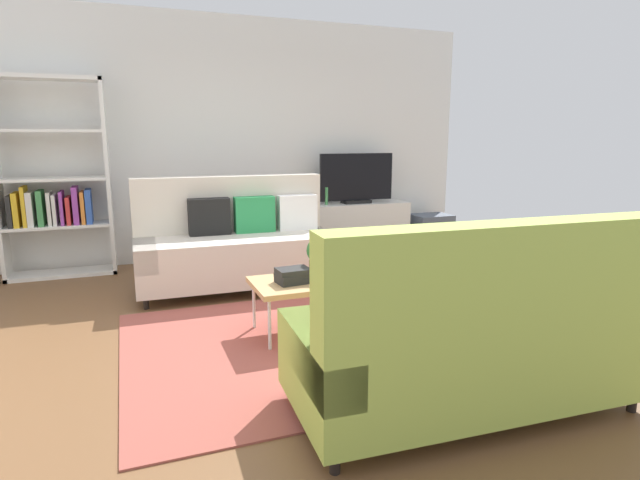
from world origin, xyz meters
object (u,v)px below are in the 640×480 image
Objects in this scene: storage_trunk at (431,230)px; tv_console at (355,227)px; couch_green at (469,336)px; tv at (356,179)px; table_book_0 at (293,280)px; couch_beige at (236,243)px; bottle_0 at (326,196)px; vase_0 at (313,198)px; bookshelf at (53,188)px; potted_plant at (320,256)px; coffee_table at (324,282)px.

tv_console is at bearing 174.81° from storage_trunk.
couch_green is 4.13m from tv.
couch_green is at bearing -69.07° from table_book_0.
couch_beige reaches higher than tv_console.
storage_trunk is at bearing -2.25° from bottle_0.
tv_console is 1.11m from storage_trunk.
table_book_0 is at bearing -112.94° from vase_0.
table_book_0 is at bearing 113.92° from couch_green.
couch_green is at bearing -106.27° from tv.
potted_plant is (2.08, -2.49, -0.37)m from bookshelf.
bottle_0 reaches higher than table_book_0.
bottle_0 is at bearing -174.62° from tv_console.
couch_green reaches higher than table_book_0.
tv_console is at bearing 56.63° from table_book_0.
coffee_table is at bearing -108.15° from vase_0.
vase_0 is at bearing 175.07° from tv_console.
bookshelf reaches higher than tv_console.
tv_console is (1.81, 1.11, -0.13)m from couch_beige.
bottle_0 reaches higher than tv_console.
tv is 0.63m from vase_0.
coffee_table is 2.94m from tv.
tv_console reaches higher than storage_trunk.
tv reaches higher than vase_0.
couch_beige is 1.71m from vase_0.
bottle_0 reaches higher than coffee_table.
couch_green is 4.05m from vase_0.
tv_console is 8.16× the size of vase_0.
couch_beige is 1.78m from bottle_0.
coffee_table is at bearing 106.54° from couch_beige.
bookshelf is at bearing 129.35° from coffee_table.
table_book_0 is at bearing -123.37° from tv_console.
couch_green is at bearing -78.85° from potted_plant.
coffee_table is 2.71m from bottle_0.
coffee_table is at bearing -119.60° from tv.
coffee_table is at bearing -77.70° from potted_plant.
coffee_table is 2.90m from tv_console.
couch_beige reaches higher than storage_trunk.
bookshelf is at bearing 123.82° from couch_green.
coffee_table is (-0.28, 1.42, -0.05)m from couch_green.
couch_beige is at bearing -136.78° from vase_0.
vase_0 reaches higher than tv_console.
coffee_table is 3.35m from bookshelf.
tv_console is at bearing 5.38° from bottle_0.
potted_plant is 1.31× the size of table_book_0.
coffee_table is (0.39, -1.42, -0.06)m from couch_beige.
bookshelf is (-2.09, 2.55, 0.56)m from coffee_table.
couch_green is at bearing -120.27° from storage_trunk.
tv_console is at bearing 76.80° from couch_green.
tv reaches higher than table_book_0.
tv is at bearing 175.84° from storage_trunk.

